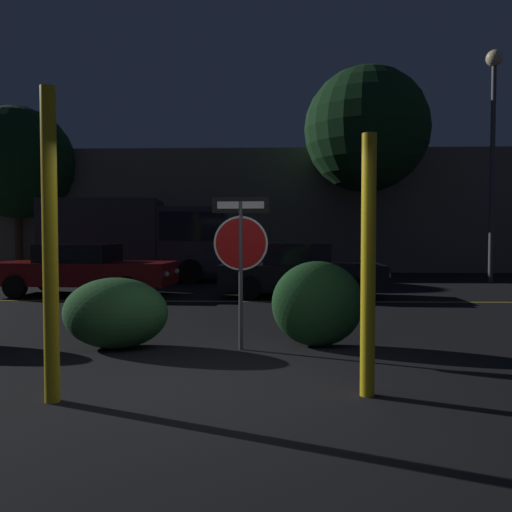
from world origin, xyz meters
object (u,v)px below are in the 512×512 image
yellow_pole_right (368,266)px  stop_sign (241,243)px  hedge_bush_2 (317,304)px  tree_0 (18,163)px  hedge_bush_1 (116,313)px  passing_car_2 (300,270)px  tree_1 (366,130)px  street_lamp (493,120)px  delivery_truck (142,236)px  passing_car_1 (83,269)px  yellow_pole_left (50,246)px

yellow_pole_right → stop_sign: bearing=124.6°
stop_sign → hedge_bush_2: size_ratio=1.62×
tree_0 → stop_sign: bearing=-54.1°
hedge_bush_1 → passing_car_2: 6.94m
tree_1 → street_lamp: bearing=-37.9°
yellow_pole_right → tree_1: (2.91, 15.43, 4.59)m
stop_sign → delivery_truck: (-4.17, 10.74, 0.12)m
passing_car_1 → hedge_bush_2: bearing=46.2°
passing_car_1 → street_lamp: bearing=110.8°
tree_0 → street_lamp: bearing=-12.7°
delivery_truck → tree_1: size_ratio=0.78×
stop_sign → street_lamp: (8.06, 10.49, 4.12)m
yellow_pole_left → street_lamp: size_ratio=0.38×
passing_car_1 → passing_car_2: 5.90m
hedge_bush_1 → tree_1: tree_1 is taller
hedge_bush_1 → passing_car_1: 7.03m
stop_sign → delivery_truck: delivery_truck is taller
yellow_pole_right → hedge_bush_2: bearing=97.3°
passing_car_2 → street_lamp: 9.41m
hedge_bush_1 → passing_car_1: passing_car_1 is taller
yellow_pole_right → passing_car_2: size_ratio=0.59×
yellow_pole_right → passing_car_1: yellow_pole_right is taller
hedge_bush_1 → stop_sign: bearing=-1.2°
hedge_bush_1 → delivery_truck: (-2.38, 10.70, 1.12)m
yellow_pole_left → hedge_bush_1: bearing=92.6°
street_lamp → hedge_bush_2: bearing=-124.2°
delivery_truck → hedge_bush_2: bearing=21.7°
stop_sign → tree_1: (4.30, 13.42, 4.40)m
yellow_pole_left → hedge_bush_1: 2.52m
hedge_bush_1 → street_lamp: bearing=46.7°
passing_car_1 → hedge_bush_1: bearing=27.5°
stop_sign → street_lamp: bearing=55.6°
stop_sign → tree_0: size_ratio=0.30×
yellow_pole_left → street_lamp: 16.59m
passing_car_2 → delivery_truck: bearing=-127.4°
stop_sign → tree_0: tree_0 is taller
yellow_pole_right → hedge_bush_2: size_ratio=1.97×
passing_car_1 → street_lamp: 14.24m
stop_sign → tree_1: bearing=75.4°
stop_sign → hedge_bush_2: bearing=15.6°
yellow_pole_right → tree_0: bearing=125.8°
passing_car_2 → tree_1: tree_1 is taller
yellow_pole_left → street_lamp: (9.75, 12.77, 4.11)m
yellow_pole_left → tree_1: (5.99, 15.70, 4.39)m
yellow_pole_right → tree_1: bearing=79.3°
yellow_pole_left → passing_car_2: bearing=71.2°
yellow_pole_left → passing_car_1: 9.26m
tree_0 → yellow_pole_left: bearing=-62.2°
yellow_pole_right → delivery_truck: bearing=113.6°
yellow_pole_left → yellow_pole_right: (3.07, 0.27, -0.20)m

